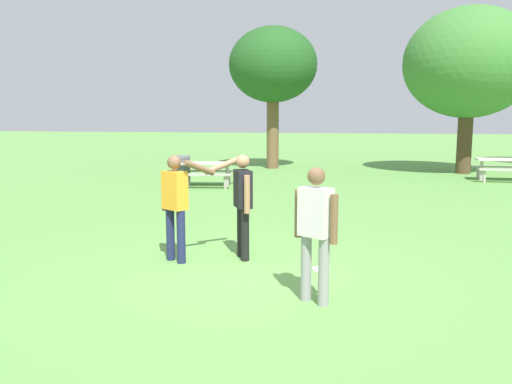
{
  "coord_description": "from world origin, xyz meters",
  "views": [
    {
      "loc": [
        1.49,
        -6.97,
        2.24
      ],
      "look_at": [
        -0.0,
        1.33,
        1.0
      ],
      "focal_mm": 36.79,
      "sensor_mm": 36.0,
      "label": 1
    }
  ],
  "objects": [
    {
      "name": "trash_can_beside_table",
      "position": [
        -3.79,
        8.92,
        0.48
      ],
      "size": [
        0.59,
        0.59,
        0.96
      ],
      "color": "#515156",
      "rests_on": "ground"
    },
    {
      "name": "frisbee",
      "position": [
        1.11,
        0.48,
        0.01
      ],
      "size": [
        0.26,
        0.26,
        0.03
      ],
      "primitive_type": "cylinder",
      "color": "white",
      "rests_on": "ground"
    },
    {
      "name": "ground_plane",
      "position": [
        0.0,
        0.0,
        0.0
      ],
      "size": [
        120.0,
        120.0,
        0.0
      ],
      "primitive_type": "plane",
      "color": "#609947"
    },
    {
      "name": "picnic_table_far",
      "position": [
        6.62,
        12.09,
        0.56
      ],
      "size": [
        1.76,
        1.49,
        0.77
      ],
      "color": "beige",
      "rests_on": "ground"
    },
    {
      "name": "person_bystander",
      "position": [
        -0.15,
        0.89,
        0.96
      ],
      "size": [
        0.82,
        0.56,
        1.64
      ],
      "color": "black",
      "rests_on": "ground"
    },
    {
      "name": "person_catcher",
      "position": [
        -1.11,
        0.56,
        0.96
      ],
      "size": [
        0.82,
        0.55,
        1.64
      ],
      "color": "#1E234C",
      "rests_on": "ground"
    },
    {
      "name": "person_thrower",
      "position": [
        1.11,
        -0.89,
        0.94
      ],
      "size": [
        0.53,
        0.39,
        1.64
      ],
      "color": "gray",
      "rests_on": "ground"
    },
    {
      "name": "tree_broad_center",
      "position": [
        5.81,
        14.36,
        4.17
      ],
      "size": [
        4.87,
        4.87,
        6.27
      ],
      "color": "#4C3823",
      "rests_on": "ground"
    },
    {
      "name": "tree_tall_left",
      "position": [
        -1.75,
        15.03,
        4.26
      ],
      "size": [
        3.66,
        3.66,
        5.87
      ],
      "color": "brown",
      "rests_on": "ground"
    },
    {
      "name": "picnic_table_near",
      "position": [
        -2.97,
        8.95,
        0.56
      ],
      "size": [
        1.86,
        1.62,
        0.77
      ],
      "color": "#B2ADA3",
      "rests_on": "ground"
    }
  ]
}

